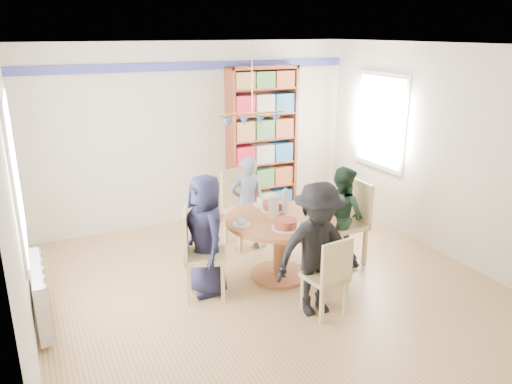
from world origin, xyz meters
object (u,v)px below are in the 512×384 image
radiator (40,294)px  dining_table (280,233)px  person_left (206,235)px  person_right (342,216)px  chair_left (197,250)px  chair_far (241,204)px  person_far (247,203)px  chair_right (351,218)px  person_near (318,250)px  chair_near (330,274)px  bookshelf (262,143)px

radiator → dining_table: bearing=-1.7°
person_left → person_right: person_left is taller
radiator → chair_left: chair_left is taller
chair_far → person_far: bearing=-87.3°
radiator → person_left: (1.74, -0.04, 0.34)m
chair_right → person_far: person_far is taller
chair_right → person_near: bearing=-139.9°
chair_near → person_right: 1.32m
radiator → person_left: person_left is taller
chair_left → person_near: (1.00, -0.86, 0.16)m
chair_near → bookshelf: size_ratio=0.38×
dining_table → chair_near: size_ratio=1.48×
person_right → person_near: (-0.91, -0.89, 0.08)m
chair_right → person_right: 0.15m
chair_far → chair_near: 2.08m
chair_near → person_left: size_ratio=0.64×
bookshelf → chair_right: bearing=-83.6°
radiator → person_right: (3.53, -0.07, 0.28)m
radiator → person_right: size_ratio=0.79×
chair_left → bookshelf: (1.83, 2.14, 0.59)m
radiator → chair_near: bearing=-21.8°
person_near → bookshelf: bookshelf is taller
person_right → person_far: bearing=34.7°
radiator → person_far: bearing=17.4°
dining_table → chair_right: 1.02m
person_near → dining_table: bearing=92.1°
chair_left → chair_near: 1.46m
person_near → chair_near: bearing=-53.9°
person_left → person_near: bearing=40.9°
dining_table → chair_left: (-1.04, -0.02, 0.00)m
chair_far → bookshelf: 1.44m
person_right → bookshelf: bookshelf is taller
dining_table → chair_left: chair_left is taller
radiator → chair_right: 3.68m
chair_far → person_left: 1.37m
radiator → person_right: person_right is taller
person_far → person_near: (-0.02, -1.78, 0.07)m
chair_near → person_near: (-0.08, 0.12, 0.23)m
person_left → bookshelf: bearing=137.9°
chair_far → bookshelf: bearing=52.0°
person_near → bookshelf: size_ratio=0.61×
chair_right → chair_far: size_ratio=0.99×
person_far → bookshelf: (0.81, 1.21, 0.50)m
chair_far → chair_right: bearing=-45.3°
chair_right → person_right: size_ratio=0.83×
chair_far → person_near: bearing=-90.3°
person_left → person_far: bearing=131.4°
chair_near → person_left: bearing=132.6°
dining_table → person_right: bearing=0.8°
person_left → person_near: size_ratio=0.97×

